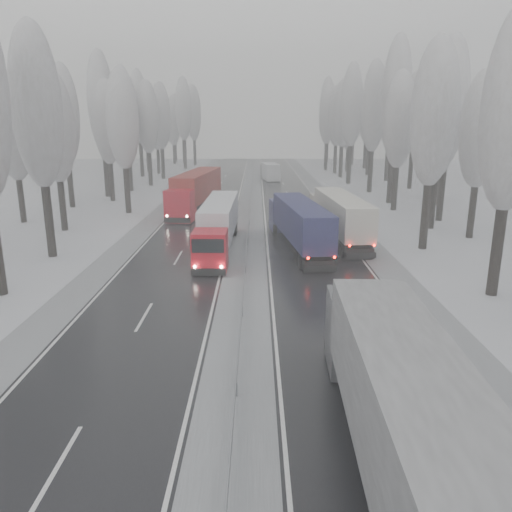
{
  "coord_description": "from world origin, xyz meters",
  "views": [
    {
      "loc": [
        0.79,
        -12.95,
        10.14
      ],
      "look_at": [
        0.75,
        16.46,
        2.2
      ],
      "focal_mm": 35.0,
      "sensor_mm": 36.0,
      "label": 1
    }
  ],
  "objects_px": {
    "truck_red_white": "(219,222)",
    "truck_red_red": "(196,189)",
    "truck_grey_tarp": "(402,404)",
    "truck_blue_box": "(298,221)",
    "truck_cream_box": "(339,213)",
    "box_truck_distant": "(270,172)"
  },
  "relations": [
    {
      "from": "truck_grey_tarp",
      "to": "truck_red_red",
      "type": "relative_size",
      "value": 0.97
    },
    {
      "from": "truck_red_red",
      "to": "truck_red_white",
      "type": "bearing_deg",
      "value": -70.32
    },
    {
      "from": "truck_blue_box",
      "to": "truck_red_white",
      "type": "bearing_deg",
      "value": 173.45
    },
    {
      "from": "truck_cream_box",
      "to": "box_truck_distant",
      "type": "xyz_separation_m",
      "value": [
        -4.84,
        46.5,
        -0.8
      ]
    },
    {
      "from": "truck_grey_tarp",
      "to": "truck_blue_box",
      "type": "bearing_deg",
      "value": 93.5
    },
    {
      "from": "truck_grey_tarp",
      "to": "truck_red_white",
      "type": "xyz_separation_m",
      "value": [
        -7.16,
        27.53,
        -0.29
      ]
    },
    {
      "from": "box_truck_distant",
      "to": "truck_red_red",
      "type": "xyz_separation_m",
      "value": [
        -9.44,
        -32.26,
        1.08
      ]
    },
    {
      "from": "truck_red_red",
      "to": "truck_cream_box",
      "type": "bearing_deg",
      "value": -37.83
    },
    {
      "from": "truck_red_white",
      "to": "truck_red_red",
      "type": "xyz_separation_m",
      "value": [
        -3.96,
        17.73,
        0.37
      ]
    },
    {
      "from": "box_truck_distant",
      "to": "truck_red_white",
      "type": "xyz_separation_m",
      "value": [
        -5.48,
        -49.98,
        0.71
      ]
    },
    {
      "from": "truck_red_white",
      "to": "truck_red_red",
      "type": "relative_size",
      "value": 0.85
    },
    {
      "from": "truck_blue_box",
      "to": "truck_cream_box",
      "type": "bearing_deg",
      "value": 34.15
    },
    {
      "from": "truck_blue_box",
      "to": "truck_red_white",
      "type": "distance_m",
      "value": 6.47
    },
    {
      "from": "box_truck_distant",
      "to": "truck_red_red",
      "type": "relative_size",
      "value": 0.47
    },
    {
      "from": "truck_grey_tarp",
      "to": "truck_blue_box",
      "type": "xyz_separation_m",
      "value": [
        -0.68,
        27.62,
        -0.23
      ]
    },
    {
      "from": "truck_grey_tarp",
      "to": "box_truck_distant",
      "type": "distance_m",
      "value": 77.54
    },
    {
      "from": "box_truck_distant",
      "to": "truck_red_white",
      "type": "height_order",
      "value": "truck_red_white"
    },
    {
      "from": "truck_cream_box",
      "to": "truck_red_red",
      "type": "xyz_separation_m",
      "value": [
        -14.29,
        14.24,
        0.28
      ]
    },
    {
      "from": "truck_red_white",
      "to": "truck_grey_tarp",
      "type": "bearing_deg",
      "value": -74.38
    },
    {
      "from": "truck_cream_box",
      "to": "truck_red_white",
      "type": "distance_m",
      "value": 10.9
    },
    {
      "from": "truck_grey_tarp",
      "to": "truck_red_white",
      "type": "bearing_deg",
      "value": 106.65
    },
    {
      "from": "truck_blue_box",
      "to": "truck_red_red",
      "type": "bearing_deg",
      "value": 113.3
    }
  ]
}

